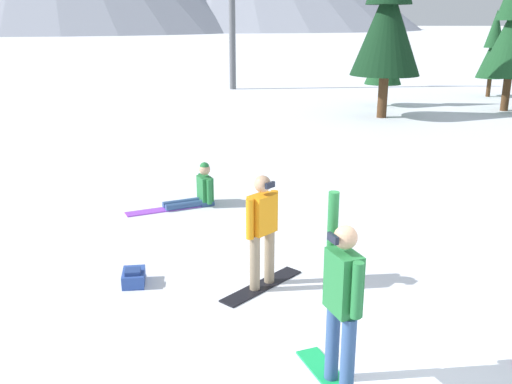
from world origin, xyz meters
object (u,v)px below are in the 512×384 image
at_px(snowboarder_foreground, 342,303).
at_px(backpack_blue, 134,277).
at_px(snowboarder_background, 197,191).
at_px(pine_tree_slender, 385,51).
at_px(pine_tree_tall, 493,50).
at_px(pine_tree_leaning, 388,10).
at_px(snowboarder_midground, 262,230).

distance_m(snowboarder_foreground, backpack_blue, 3.75).
distance_m(snowboarder_background, pine_tree_slender, 16.20).
distance_m(backpack_blue, pine_tree_tall, 25.51).
bearing_deg(pine_tree_tall, snowboarder_background, -124.46).
distance_m(pine_tree_slender, pine_tree_leaning, 3.70).
relative_size(snowboarder_foreground, pine_tree_tall, 0.49).
bearing_deg(pine_tree_tall, snowboarder_midground, -116.65).
xyz_separation_m(snowboarder_midground, pine_tree_slender, (4.96, 18.45, 1.54)).
xyz_separation_m(pine_tree_slender, pine_tree_leaning, (-0.56, -3.24, 1.71)).
distance_m(snowboarder_foreground, pine_tree_slender, 21.25).
distance_m(snowboarder_foreground, snowboarder_background, 6.56).
height_order(backpack_blue, pine_tree_slender, pine_tree_slender).
bearing_deg(snowboarder_foreground, snowboarder_midground, 110.37).
xyz_separation_m(backpack_blue, pine_tree_leaning, (6.31, 15.20, 4.02)).
bearing_deg(pine_tree_tall, pine_tree_slender, -150.16).
distance_m(snowboarder_foreground, pine_tree_tall, 26.32).
xyz_separation_m(pine_tree_tall, pine_tree_leaning, (-6.59, -6.70, 1.81)).
xyz_separation_m(snowboarder_midground, snowboarder_background, (-1.48, 3.74, -0.58)).
bearing_deg(snowboarder_background, snowboarder_midground, -68.46).
xyz_separation_m(snowboarder_background, pine_tree_tall, (12.47, 18.17, 2.02)).
relative_size(pine_tree_slender, pine_tree_tall, 1.04).
height_order(snowboarder_midground, pine_tree_slender, pine_tree_slender).
height_order(snowboarder_midground, pine_tree_tall, pine_tree_tall).
bearing_deg(snowboarder_midground, snowboarder_background, 111.54).
bearing_deg(snowboarder_midground, pine_tree_leaning, 73.84).
height_order(snowboarder_background, pine_tree_tall, pine_tree_tall).
height_order(snowboarder_background, backpack_blue, snowboarder_background).
xyz_separation_m(snowboarder_foreground, snowboarder_background, (-2.35, 6.09, -0.70)).
relative_size(snowboarder_foreground, backpack_blue, 3.89).
height_order(snowboarder_foreground, snowboarder_background, snowboarder_foreground).
height_order(snowboarder_midground, pine_tree_leaning, pine_tree_leaning).
relative_size(backpack_blue, pine_tree_slender, 0.12).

